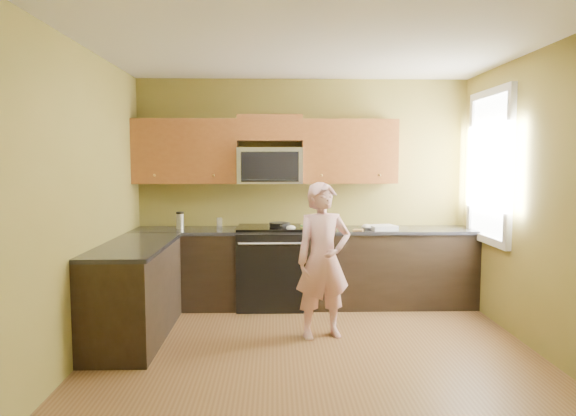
{
  "coord_description": "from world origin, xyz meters",
  "views": [
    {
      "loc": [
        -0.35,
        -4.36,
        1.7
      ],
      "look_at": [
        -0.2,
        1.3,
        1.2
      ],
      "focal_mm": 32.43,
      "sensor_mm": 36.0,
      "label": 1
    }
  ],
  "objects_px": {
    "microwave": "(270,183)",
    "butter_tub": "(305,230)",
    "travel_mug": "(180,229)",
    "woman": "(323,260)",
    "stove": "(270,267)",
    "frying_pan": "(280,227)"
  },
  "relations": [
    {
      "from": "butter_tub",
      "to": "travel_mug",
      "type": "distance_m",
      "value": 1.47
    },
    {
      "from": "frying_pan",
      "to": "butter_tub",
      "type": "height_order",
      "value": "frying_pan"
    },
    {
      "from": "microwave",
      "to": "travel_mug",
      "type": "height_order",
      "value": "microwave"
    },
    {
      "from": "frying_pan",
      "to": "woman",
      "type": "bearing_deg",
      "value": -73.66
    },
    {
      "from": "frying_pan",
      "to": "travel_mug",
      "type": "relative_size",
      "value": 2.13
    },
    {
      "from": "butter_tub",
      "to": "woman",
      "type": "bearing_deg",
      "value": -83.13
    },
    {
      "from": "travel_mug",
      "to": "woman",
      "type": "bearing_deg",
      "value": -36.02
    },
    {
      "from": "microwave",
      "to": "woman",
      "type": "relative_size",
      "value": 0.5
    },
    {
      "from": "woman",
      "to": "butter_tub",
      "type": "xyz_separation_m",
      "value": [
        -0.12,
        0.97,
        0.17
      ]
    },
    {
      "from": "stove",
      "to": "woman",
      "type": "relative_size",
      "value": 0.63
    },
    {
      "from": "stove",
      "to": "travel_mug",
      "type": "bearing_deg",
      "value": 176.87
    },
    {
      "from": "stove",
      "to": "microwave",
      "type": "xyz_separation_m",
      "value": [
        0.0,
        0.12,
        0.97
      ]
    },
    {
      "from": "stove",
      "to": "travel_mug",
      "type": "height_order",
      "value": "travel_mug"
    },
    {
      "from": "stove",
      "to": "frying_pan",
      "type": "xyz_separation_m",
      "value": [
        0.11,
        -0.05,
        0.47
      ]
    },
    {
      "from": "stove",
      "to": "microwave",
      "type": "distance_m",
      "value": 0.98
    },
    {
      "from": "travel_mug",
      "to": "microwave",
      "type": "bearing_deg",
      "value": 3.64
    },
    {
      "from": "microwave",
      "to": "travel_mug",
      "type": "bearing_deg",
      "value": -176.36
    },
    {
      "from": "butter_tub",
      "to": "travel_mug",
      "type": "relative_size",
      "value": 0.55
    },
    {
      "from": "microwave",
      "to": "frying_pan",
      "type": "xyz_separation_m",
      "value": [
        0.11,
        -0.18,
        -0.5
      ]
    },
    {
      "from": "stove",
      "to": "travel_mug",
      "type": "xyz_separation_m",
      "value": [
        -1.06,
        0.06,
        0.44
      ]
    },
    {
      "from": "frying_pan",
      "to": "butter_tub",
      "type": "xyz_separation_m",
      "value": [
        0.29,
        -0.07,
        -0.03
      ]
    },
    {
      "from": "microwave",
      "to": "butter_tub",
      "type": "xyz_separation_m",
      "value": [
        0.41,
        -0.24,
        -0.53
      ]
    }
  ]
}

